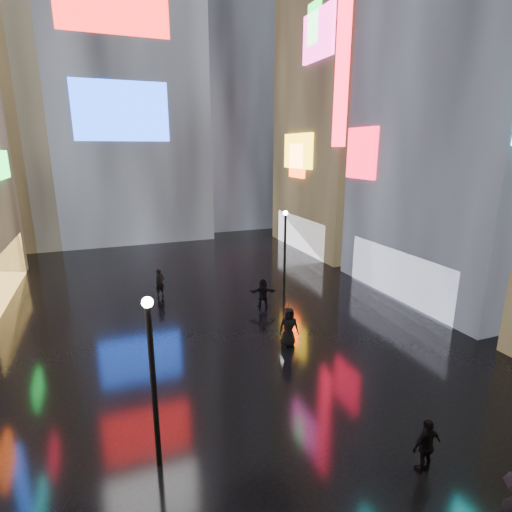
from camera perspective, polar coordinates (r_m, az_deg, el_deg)
ground at (r=23.79m, az=-6.94°, el=-6.94°), size 140.00×140.00×0.00m
building_right_mid at (r=28.70m, az=30.48°, el=25.49°), size 10.28×13.70×30.00m
building_right_far at (r=38.22m, az=13.94°, el=22.37°), size 10.28×12.00×28.00m
tower_main at (r=47.06m, az=-20.23°, el=29.23°), size 16.00×14.20×42.00m
tower_flank_right at (r=50.17m, az=-4.66°, el=24.40°), size 12.00×12.00×34.00m
lamp_near at (r=11.67m, az=-14.52°, el=-16.08°), size 0.30×0.30×5.20m
lamp_far at (r=25.15m, az=4.15°, el=1.41°), size 0.30×0.30×5.20m
pedestrian_3 at (r=13.28m, az=23.17°, el=-23.62°), size 1.01×0.47×1.68m
pedestrian_4 at (r=18.69m, az=4.69°, el=-10.10°), size 0.99×0.71×1.89m
pedestrian_5 at (r=23.03m, az=1.01°, el=-5.33°), size 1.64×0.90×1.69m
pedestrian_6 at (r=25.32m, az=-13.56°, el=-3.76°), size 0.76×0.67×1.75m
umbrella_2 at (r=18.15m, az=4.78°, el=-6.19°), size 1.28×1.28×0.84m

